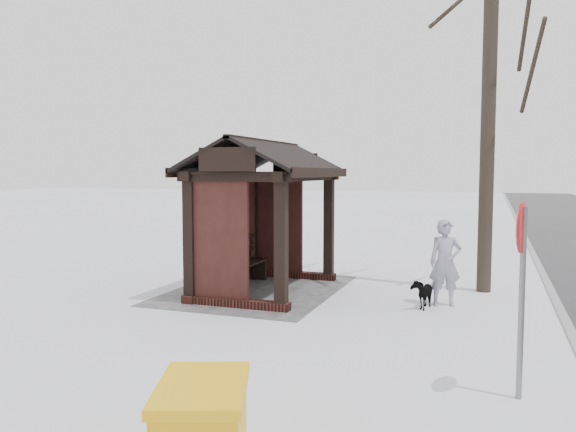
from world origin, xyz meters
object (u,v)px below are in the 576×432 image
object	(u,v)px
pedestrian	(445,263)
road_sign	(521,256)
bus_shelter	(259,186)
grit_bin	(202,430)
dog	(422,293)

from	to	relation	value
pedestrian	road_sign	distance (m)	4.32
bus_shelter	road_sign	bearing A→B (deg)	49.13
pedestrian	grit_bin	world-z (taller)	pedestrian
pedestrian	dog	bearing A→B (deg)	-154.50
pedestrian	dog	xyz separation A→B (m)	(0.33, -0.36, -0.52)
bus_shelter	grit_bin	world-z (taller)	bus_shelter
road_sign	bus_shelter	bearing A→B (deg)	-120.21
bus_shelter	pedestrian	size ratio (longest dim) A/B	2.28
dog	road_sign	xyz separation A→B (m)	(3.79, 1.45, 1.28)
bus_shelter	pedestrian	bearing A→B (deg)	89.45
pedestrian	dog	world-z (taller)	pedestrian
bus_shelter	road_sign	distance (m)	6.37
bus_shelter	grit_bin	xyz separation A→B (m)	(6.73, 2.38, -1.77)
pedestrian	road_sign	bearing A→B (deg)	-91.54
dog	grit_bin	size ratio (longest dim) A/B	0.54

